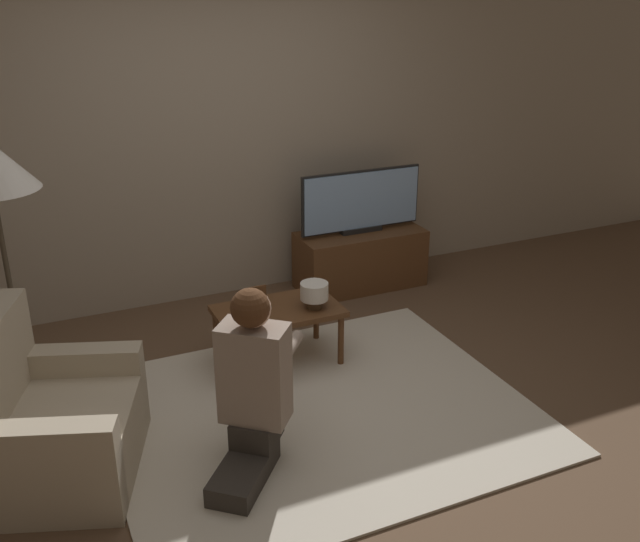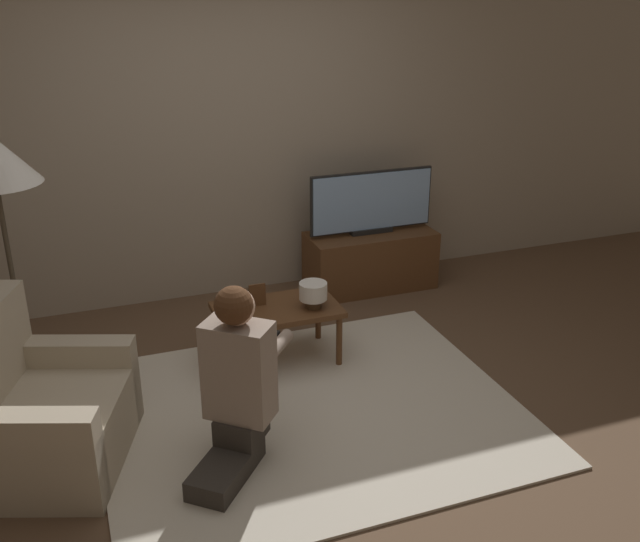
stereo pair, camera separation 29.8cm
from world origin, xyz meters
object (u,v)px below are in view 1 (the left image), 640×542
Objects in this scene: armchair at (50,427)px; table_lamp at (314,293)px; tv at (361,201)px; coffee_table at (278,315)px; person_kneeling at (253,382)px.

armchair reaches higher than table_lamp.
table_lamp is (-0.86, -1.01, -0.23)m from tv.
tv is 1.34m from table_lamp.
table_lamp is (0.22, -0.08, 0.15)m from coffee_table.
tv is 2.45m from person_kneeling.
coffee_table is (-1.08, -0.93, -0.38)m from tv.
table_lamp is at bearing -130.27° from tv.
table_lamp reaches higher than coffee_table.
tv is at bearing -38.99° from armchair.
table_lamp is (1.67, 0.51, 0.22)m from armchair.
person_kneeling is at bearing -130.08° from tv.
person_kneeling reaches higher than coffee_table.
armchair is at bearing 20.44° from person_kneeling.
armchair is 1.08× the size of person_kneeling.
tv is at bearing 49.73° from table_lamp.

